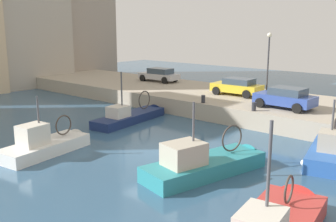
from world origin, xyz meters
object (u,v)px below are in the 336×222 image
at_px(fishing_boat_white, 50,149).
at_px(fishing_boat_navy, 133,119).
at_px(mooring_bollard_south, 254,107).
at_px(mooring_bollard_mid, 203,99).
at_px(fishing_boat_teal, 209,169).
at_px(parked_car_yellow, 237,86).
at_px(parked_car_blue, 285,98).
at_px(parked_car_silver, 159,75).
at_px(quay_streetlamp, 269,54).
at_px(fishing_boat_blue, 330,157).

xyz_separation_m(fishing_boat_white, fishing_boat_navy, (7.64, 1.68, -0.04)).
bearing_deg(mooring_bollard_south, mooring_bollard_mid, 90.00).
distance_m(fishing_boat_teal, parked_car_yellow, 14.02).
relative_size(fishing_boat_teal, mooring_bollard_south, 12.66).
bearing_deg(parked_car_yellow, fishing_boat_white, 172.96).
distance_m(fishing_boat_teal, parked_car_blue, 10.43).
xyz_separation_m(fishing_boat_white, parked_car_silver, (17.13, 7.79, 1.73)).
distance_m(mooring_bollard_south, quay_streetlamp, 6.70).
bearing_deg(fishing_boat_blue, fishing_boat_white, 126.25).
distance_m(parked_car_yellow, mooring_bollard_mid, 4.33).
height_order(fishing_boat_teal, fishing_boat_navy, fishing_boat_navy).
relative_size(fishing_boat_teal, fishing_boat_white, 1.20).
bearing_deg(fishing_boat_white, fishing_boat_navy, 12.36).
xyz_separation_m(fishing_boat_teal, parked_car_silver, (14.04, 15.88, 1.73)).
xyz_separation_m(fishing_boat_white, parked_car_blue, (13.31, -6.94, 1.77)).
distance_m(fishing_boat_navy, parked_car_silver, 11.42).
bearing_deg(fishing_boat_teal, mooring_bollard_mid, 37.73).
bearing_deg(fishing_boat_blue, parked_car_blue, 44.33).
bearing_deg(quay_streetlamp, parked_car_yellow, 126.33).
distance_m(parked_car_silver, parked_car_yellow, 9.83).
relative_size(parked_car_silver, quay_streetlamp, 0.86).
height_order(parked_car_silver, quay_streetlamp, quay_streetlamp).
bearing_deg(parked_car_blue, fishing_boat_teal, -173.54).
height_order(fishing_boat_white, quay_streetlamp, quay_streetlamp).
height_order(parked_car_yellow, quay_streetlamp, quay_streetlamp).
xyz_separation_m(mooring_bollard_mid, quay_streetlamp, (5.65, -1.97, 2.98)).
bearing_deg(mooring_bollard_mid, fishing_boat_teal, -142.27).
relative_size(fishing_boat_blue, parked_car_yellow, 1.47).
bearing_deg(parked_car_yellow, fishing_boat_blue, -125.98).
relative_size(fishing_boat_white, mooring_bollard_south, 10.56).
xyz_separation_m(parked_car_blue, mooring_bollard_mid, (-2.05, 5.16, -0.44)).
height_order(parked_car_blue, parked_car_silver, parked_car_blue).
height_order(parked_car_blue, mooring_bollard_south, parked_car_blue).
bearing_deg(parked_car_silver, mooring_bollard_mid, -121.57).
distance_m(fishing_boat_navy, quay_streetlamp, 11.58).
xyz_separation_m(fishing_boat_white, fishing_boat_blue, (8.52, -11.62, -0.04)).
relative_size(fishing_boat_teal, fishing_boat_navy, 0.98).
xyz_separation_m(fishing_boat_teal, mooring_bollard_south, (8.16, 2.32, 1.32)).
distance_m(fishing_boat_blue, fishing_boat_navy, 13.32).
height_order(fishing_boat_teal, fishing_boat_white, fishing_boat_teal).
distance_m(fishing_boat_navy, parked_car_blue, 10.46).
relative_size(fishing_boat_navy, parked_car_yellow, 1.80).
bearing_deg(fishing_boat_navy, mooring_bollard_south, -64.18).
bearing_deg(fishing_boat_navy, fishing_boat_teal, -115.00).
bearing_deg(fishing_boat_navy, quay_streetlamp, -30.39).
relative_size(parked_car_yellow, quay_streetlamp, 0.82).
bearing_deg(mooring_bollard_south, fishing_boat_blue, -115.10).
relative_size(fishing_boat_navy, parked_car_blue, 1.83).
bearing_deg(fishing_boat_navy, parked_car_silver, 32.79).
bearing_deg(quay_streetlamp, parked_car_silver, 88.87).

